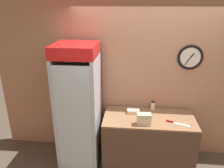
# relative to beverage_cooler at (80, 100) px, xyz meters

# --- Properties ---
(wall_back) EXTENTS (5.20, 0.10, 2.70)m
(wall_back) POSITION_rel_beverage_cooler_xyz_m (1.11, 0.36, 0.27)
(wall_back) COLOR #AD7A5B
(wall_back) RESTS_ON ground_plane
(prep_counter) EXTENTS (1.42, 0.69, 0.86)m
(prep_counter) POSITION_rel_beverage_cooler_xyz_m (1.11, -0.03, -0.65)
(prep_counter) COLOR #4C3828
(prep_counter) RESTS_ON ground_plane
(beverage_cooler) EXTENTS (0.63, 0.72, 2.01)m
(beverage_cooler) POSITION_rel_beverage_cooler_xyz_m (0.00, 0.00, 0.00)
(beverage_cooler) COLOR #B2B7BC
(beverage_cooler) RESTS_ON ground_plane
(sandwich_stack_bottom) EXTENTS (0.20, 0.11, 0.06)m
(sandwich_stack_bottom) POSITION_rel_beverage_cooler_xyz_m (1.02, -0.26, -0.19)
(sandwich_stack_bottom) COLOR tan
(sandwich_stack_bottom) RESTS_ON prep_counter
(sandwich_stack_middle) EXTENTS (0.21, 0.12, 0.06)m
(sandwich_stack_middle) POSITION_rel_beverage_cooler_xyz_m (1.02, -0.26, -0.13)
(sandwich_stack_middle) COLOR beige
(sandwich_stack_middle) RESTS_ON sandwich_stack_bottom
(sandwich_stack_top) EXTENTS (0.21, 0.12, 0.06)m
(sandwich_stack_top) POSITION_rel_beverage_cooler_xyz_m (1.02, -0.26, -0.07)
(sandwich_stack_top) COLOR beige
(sandwich_stack_top) RESTS_ON sandwich_stack_middle
(sandwich_flat_left) EXTENTS (0.20, 0.12, 0.06)m
(sandwich_flat_left) POSITION_rel_beverage_cooler_xyz_m (0.86, 0.08, -0.19)
(sandwich_flat_left) COLOR beige
(sandwich_flat_left) RESTS_ON prep_counter
(chefs_knife) EXTENTS (0.34, 0.15, 0.02)m
(chefs_knife) POSITION_rel_beverage_cooler_xyz_m (1.48, -0.17, -0.22)
(chefs_knife) COLOR silver
(chefs_knife) RESTS_ON prep_counter
(condiment_jar) EXTENTS (0.07, 0.07, 0.14)m
(condiment_jar) POSITION_rel_beverage_cooler_xyz_m (1.19, 0.25, -0.15)
(condiment_jar) COLOR silver
(condiment_jar) RESTS_ON prep_counter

